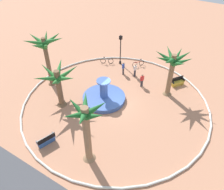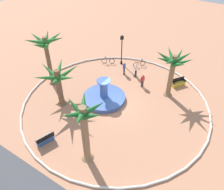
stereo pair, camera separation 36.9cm
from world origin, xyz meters
name	(u,v)px [view 1 (the left image)]	position (x,y,z in m)	size (l,w,h in m)	color
ground_plane	(115,104)	(0.00, 0.00, 0.00)	(80.00, 80.00, 0.00)	tan
plaza_curb	(115,103)	(0.00, 0.00, 0.10)	(19.09, 19.09, 0.20)	silver
fountain	(104,97)	(1.38, 0.07, 0.34)	(4.49, 4.49, 2.48)	#38569E
palm_tree_near_fountain	(45,49)	(8.05, 0.87, 4.53)	(3.99, 4.01, 6.00)	brown
palm_tree_by_curb	(58,81)	(4.64, 3.01, 3.03)	(4.53, 4.35, 4.38)	brown
palm_tree_mid_plaza	(86,125)	(-1.68, 6.90, 3.90)	(3.23, 3.20, 5.78)	#8E6B4C
palm_tree_far_side	(173,65)	(-3.96, -4.40, 3.73)	(3.89, 3.98, 5.09)	brown
bench_east	(46,141)	(2.35, 7.59, 0.35)	(0.96, 1.68, 1.00)	#335BA8
bench_west	(178,83)	(-4.34, -6.56, 0.35)	(1.30, 1.61, 1.00)	gold
lamppost	(121,47)	(3.64, -7.22, 2.35)	(0.32, 0.32, 4.01)	black
bicycle_red_frame	(138,63)	(1.37, -7.92, 0.38)	(1.04, 1.44, 0.94)	black
bicycle_by_lamppost	(107,61)	(5.14, -6.34, 0.38)	(1.55, 0.86, 0.94)	black
person_cyclist_helmet	(123,68)	(2.08, -5.26, 0.94)	(0.24, 0.53, 1.67)	#33333D
person_cyclist_photo	(135,70)	(0.66, -5.59, 0.95)	(0.24, 0.53, 1.70)	#33333D
person_pedestrian_stroll	(142,80)	(-0.94, -4.19, 0.89)	(0.34, 0.48, 1.60)	#33333D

